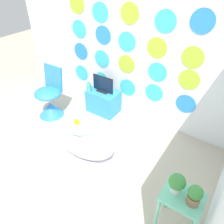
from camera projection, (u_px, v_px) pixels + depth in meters
The scene contains 12 objects.
ground_plane at pixel (43, 190), 2.75m from camera, with size 12.00×12.00×0.00m, color #BCB29E.
wall_back_dotted at pixel (129, 43), 3.37m from camera, with size 4.62×0.05×2.60m.
rug at pixel (80, 153), 3.24m from camera, with size 1.36×0.88×0.01m.
bathtub at pixel (84, 138), 3.13m from camera, with size 0.98×0.54×0.54m.
rubber_duck at pixel (77, 122), 2.93m from camera, with size 0.08×0.09×0.10m.
chair at pixel (50, 101), 3.87m from camera, with size 0.47×0.47×0.90m.
tv_cabinet at pixel (103, 101), 4.01m from camera, with size 0.55×0.37×0.42m.
tv at pixel (103, 85), 3.81m from camera, with size 0.41×0.12×0.29m.
vase at pixel (89, 87), 3.85m from camera, with size 0.09×0.09×0.18m.
side_table at pixel (181, 203), 2.15m from camera, with size 0.40×0.33×0.53m.
potted_plant_left at pixel (177, 183), 2.05m from camera, with size 0.16×0.16×0.23m.
potted_plant_right at pixel (195, 195), 1.96m from camera, with size 0.14×0.14×0.23m.
Camera 1 is at (1.65, -0.88, 2.41)m, focal length 35.00 mm.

